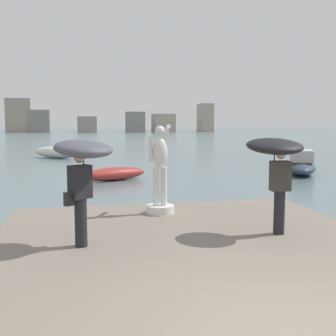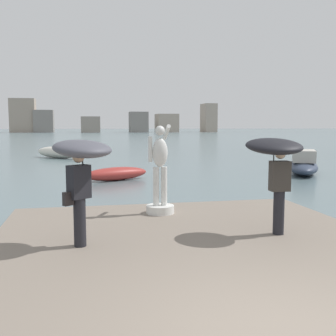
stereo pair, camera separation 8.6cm
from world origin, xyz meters
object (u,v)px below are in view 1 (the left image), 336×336
(statue_white_figure, at_px, (160,180))
(onlooker_right, at_px, (276,156))
(boat_near, at_px, (114,174))
(boat_rightward, at_px, (301,165))
(boat_mid, at_px, (56,152))
(onlooker_left, at_px, (83,161))

(statue_white_figure, xyz_separation_m, onlooker_right, (1.90, -2.36, 0.74))
(onlooker_right, bearing_deg, boat_near, 101.30)
(boat_rightward, bearing_deg, statue_white_figure, -133.96)
(boat_mid, bearing_deg, onlooker_left, -85.53)
(boat_rightward, bearing_deg, onlooker_right, -121.87)
(statue_white_figure, bearing_deg, boat_mid, 99.54)
(boat_near, bearing_deg, boat_rightward, 3.45)
(onlooker_left, xyz_separation_m, onlooker_right, (3.76, 0.01, 0.02))
(onlooker_right, bearing_deg, statue_white_figure, 128.83)
(statue_white_figure, bearing_deg, boat_rightward, 46.04)
(onlooker_left, relative_size, onlooker_right, 0.99)
(boat_mid, distance_m, boat_rightward, 18.58)
(onlooker_left, distance_m, onlooker_right, 3.76)
(statue_white_figure, bearing_deg, boat_near, 92.58)
(onlooker_left, xyz_separation_m, boat_mid, (-1.96, 25.16, -1.51))
(boat_mid, relative_size, boat_rightward, 0.84)
(onlooker_right, distance_m, boat_near, 11.91)
(onlooker_left, bearing_deg, boat_mid, 94.47)
(onlooker_left, relative_size, boat_rightward, 0.40)
(onlooker_left, bearing_deg, boat_near, 82.87)
(onlooker_left, xyz_separation_m, boat_near, (1.45, 11.58, -1.65))
(statue_white_figure, distance_m, boat_rightward, 13.65)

